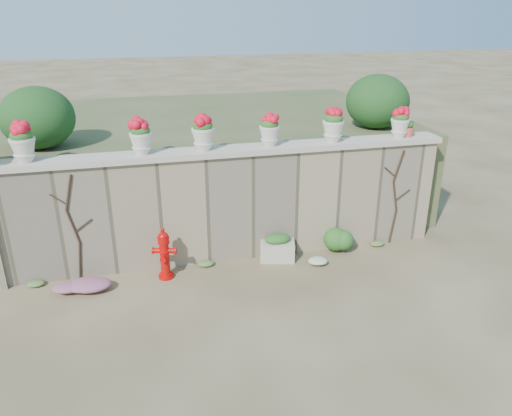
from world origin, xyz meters
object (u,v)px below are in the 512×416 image
object	(u,v)px
urn_pot_0	(22,143)
terracotta_pot	(408,129)
fire_hydrant	(164,253)
planter_box	(277,248)

from	to	relation	value
urn_pot_0	terracotta_pot	bearing A→B (deg)	0.00
fire_hydrant	terracotta_pot	distance (m)	5.04
planter_box	urn_pot_0	size ratio (longest dim) A/B	1.12
planter_box	urn_pot_0	distance (m)	4.65
fire_hydrant	terracotta_pot	world-z (taller)	terracotta_pot
fire_hydrant	terracotta_pot	xyz separation A→B (m)	(4.69, 0.53, 1.76)
fire_hydrant	planter_box	bearing A→B (deg)	19.05
urn_pot_0	terracotta_pot	distance (m)	6.72
urn_pot_0	planter_box	bearing A→B (deg)	-5.12
fire_hydrant	planter_box	size ratio (longest dim) A/B	1.35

